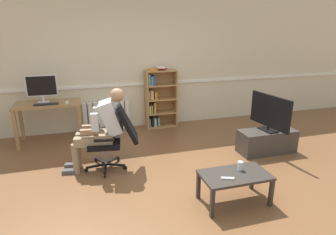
# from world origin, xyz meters

# --- Properties ---
(ground_plane) EXTENTS (18.00, 18.00, 0.00)m
(ground_plane) POSITION_xyz_m (0.00, 0.00, 0.00)
(ground_plane) COLOR brown
(back_wall) EXTENTS (12.00, 0.13, 2.70)m
(back_wall) POSITION_xyz_m (0.00, 2.65, 1.35)
(back_wall) COLOR beige
(back_wall) RESTS_ON ground_plane
(computer_desk) EXTENTS (1.14, 0.58, 0.76)m
(computer_desk) POSITION_xyz_m (-1.74, 2.15, 0.63)
(computer_desk) COLOR #9E7547
(computer_desk) RESTS_ON ground_plane
(imac_monitor) EXTENTS (0.53, 0.14, 0.49)m
(imac_monitor) POSITION_xyz_m (-1.81, 2.23, 1.04)
(imac_monitor) COLOR silver
(imac_monitor) RESTS_ON computer_desk
(keyboard) EXTENTS (0.41, 0.12, 0.02)m
(keyboard) POSITION_xyz_m (-1.75, 2.01, 0.77)
(keyboard) COLOR black
(keyboard) RESTS_ON computer_desk
(computer_mouse) EXTENTS (0.06, 0.10, 0.03)m
(computer_mouse) POSITION_xyz_m (-1.40, 2.03, 0.77)
(computer_mouse) COLOR white
(computer_mouse) RESTS_ON computer_desk
(bookshelf) EXTENTS (0.66, 0.29, 1.29)m
(bookshelf) POSITION_xyz_m (0.42, 2.44, 0.62)
(bookshelf) COLOR #AD7F4C
(bookshelf) RESTS_ON ground_plane
(radiator) EXTENTS (0.94, 0.08, 0.61)m
(radiator) POSITION_xyz_m (-0.68, 2.54, 0.30)
(radiator) COLOR white
(radiator) RESTS_ON ground_plane
(office_chair) EXTENTS (0.85, 0.62, 0.96)m
(office_chair) POSITION_xyz_m (-0.70, 0.76, 0.52)
(office_chair) COLOR black
(office_chair) RESTS_ON ground_plane
(person_seated) EXTENTS (0.96, 0.44, 1.24)m
(person_seated) POSITION_xyz_m (-0.90, 0.79, 0.66)
(person_seated) COLOR #937F60
(person_seated) RESTS_ON ground_plane
(tv_stand) EXTENTS (0.97, 0.40, 0.39)m
(tv_stand) POSITION_xyz_m (1.84, 0.61, 0.20)
(tv_stand) COLOR #3D3833
(tv_stand) RESTS_ON ground_plane
(tv_screen) EXTENTS (0.24, 0.88, 0.61)m
(tv_screen) POSITION_xyz_m (1.85, 0.61, 0.71)
(tv_screen) COLOR black
(tv_screen) RESTS_ON tv_stand
(coffee_table) EXTENTS (0.83, 0.47, 0.38)m
(coffee_table) POSITION_xyz_m (0.57, -0.57, 0.33)
(coffee_table) COLOR #332D28
(coffee_table) RESTS_ON ground_plane
(drinking_glass) EXTENTS (0.07, 0.07, 0.11)m
(drinking_glass) POSITION_xyz_m (0.68, -0.50, 0.44)
(drinking_glass) COLOR silver
(drinking_glass) RESTS_ON coffee_table
(spare_remote) EXTENTS (0.15, 0.09, 0.02)m
(spare_remote) POSITION_xyz_m (0.43, -0.66, 0.39)
(spare_remote) COLOR white
(spare_remote) RESTS_ON coffee_table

